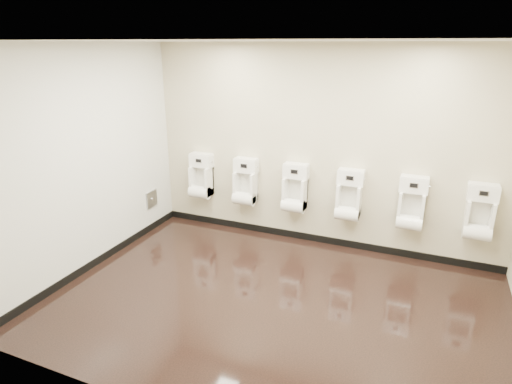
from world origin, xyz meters
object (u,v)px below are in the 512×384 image
urinal_0 (201,179)px  urinal_4 (411,207)px  urinal_5 (479,216)px  urinal_2 (295,192)px  urinal_1 (245,185)px  access_panel (152,199)px  urinal_3 (349,199)px

urinal_0 → urinal_4: same height
urinal_0 → urinal_5: (3.90, 0.00, 0.00)m
urinal_0 → urinal_2: same height
urinal_4 → urinal_1: bearing=180.0°
access_panel → urinal_5: bearing=5.4°
urinal_2 → urinal_3: 0.77m
urinal_3 → urinal_5: 1.60m
urinal_2 → urinal_4: same height
urinal_3 → urinal_2: bearing=180.0°
access_panel → urinal_0: (0.64, 0.43, 0.27)m
access_panel → urinal_4: size_ratio=0.37×
urinal_4 → urinal_2: bearing=180.0°
urinal_2 → urinal_3: same height
urinal_1 → urinal_4: (2.35, 0.00, 0.00)m
access_panel → urinal_1: 1.49m
urinal_0 → urinal_3: (2.30, 0.00, 0.00)m
urinal_4 → access_panel: bearing=-173.5°
access_panel → urinal_4: urinal_4 is taller
urinal_2 → urinal_4: (1.58, 0.00, 0.00)m
urinal_0 → urinal_1: 0.76m
urinal_3 → access_panel: bearing=-171.7°
access_panel → urinal_3: size_ratio=0.37×
urinal_0 → urinal_3: bearing=0.0°
access_panel → urinal_1: size_ratio=0.37×
access_panel → urinal_2: (2.17, 0.43, 0.27)m
access_panel → urinal_5: (4.54, 0.43, 0.27)m
urinal_4 → urinal_5: bearing=0.0°
urinal_3 → urinal_4: bearing=0.0°
urinal_3 → urinal_5: same height
access_panel → urinal_5: urinal_5 is taller
urinal_0 → urinal_2: (1.53, 0.00, 0.00)m
urinal_4 → urinal_0: bearing=180.0°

